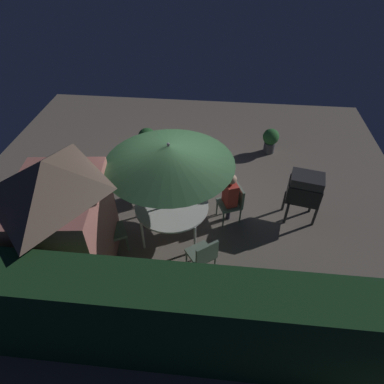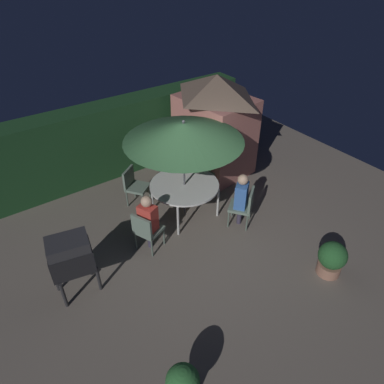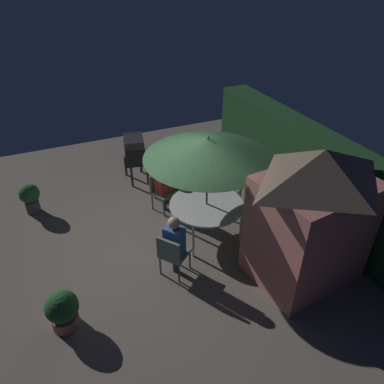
% 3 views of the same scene
% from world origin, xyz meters
% --- Properties ---
extents(ground_plane, '(11.00, 11.00, 0.00)m').
position_xyz_m(ground_plane, '(0.00, 0.00, 0.00)').
color(ground_plane, '#6B6056').
extents(hedge_backdrop, '(6.85, 0.72, 1.89)m').
position_xyz_m(hedge_backdrop, '(0.00, 3.50, 0.94)').
color(hedge_backdrop, '#193D1E').
rests_on(hedge_backdrop, ground).
extents(garden_shed, '(1.69, 2.05, 2.56)m').
position_xyz_m(garden_shed, '(1.83, 2.05, 1.30)').
color(garden_shed, '#B26B60').
rests_on(garden_shed, ground).
extents(patio_table, '(1.51, 1.51, 0.78)m').
position_xyz_m(patio_table, '(0.12, 0.93, 0.73)').
color(patio_table, white).
rests_on(patio_table, ground).
extents(patio_umbrella, '(2.43, 2.43, 2.28)m').
position_xyz_m(patio_umbrella, '(0.12, 0.93, 2.03)').
color(patio_umbrella, '#4C4C51').
rests_on(patio_umbrella, ground).
extents(bbq_grill, '(0.79, 0.63, 1.20)m').
position_xyz_m(bbq_grill, '(-2.66, 0.23, 0.85)').
color(bbq_grill, black).
rests_on(bbq_grill, ground).
extents(chair_near_shed, '(0.61, 0.60, 0.90)m').
position_xyz_m(chair_near_shed, '(-1.15, 0.40, 0.52)').
color(chair_near_shed, slate).
rests_on(chair_near_shed, ground).
extents(chair_far_side, '(0.65, 0.65, 0.90)m').
position_xyz_m(chair_far_side, '(0.93, -0.13, 0.52)').
color(chair_far_side, slate).
rests_on(chair_far_side, ground).
extents(chair_toward_hedge, '(0.62, 0.62, 0.90)m').
position_xyz_m(chair_toward_hedge, '(1.30, 1.53, 0.52)').
color(chair_toward_hedge, slate).
rests_on(chair_toward_hedge, ground).
extents(chair_toward_house, '(0.65, 0.65, 0.90)m').
position_xyz_m(chair_toward_house, '(-0.61, 1.92, 0.52)').
color(chair_toward_house, slate).
rests_on(chair_toward_house, ground).
extents(potted_plant_by_shed, '(0.52, 0.52, 0.71)m').
position_xyz_m(potted_plant_by_shed, '(1.29, -2.11, 0.37)').
color(potted_plant_by_shed, '#936651').
rests_on(potted_plant_by_shed, ground).
extents(potted_plant_by_grill, '(0.45, 0.45, 0.73)m').
position_xyz_m(potted_plant_by_grill, '(-2.20, -2.39, 0.42)').
color(potted_plant_by_grill, '#4C4C51').
rests_on(potted_plant_by_grill, ground).
extents(person_in_red, '(0.35, 0.41, 1.26)m').
position_xyz_m(person_in_red, '(-1.08, 0.43, 0.78)').
color(person_in_red, '#CC3D33').
rests_on(person_in_red, ground).
extents(person_in_blue, '(0.42, 0.40, 1.26)m').
position_xyz_m(person_in_blue, '(0.88, -0.07, 0.78)').
color(person_in_blue, '#3866B2').
rests_on(person_in_blue, ground).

